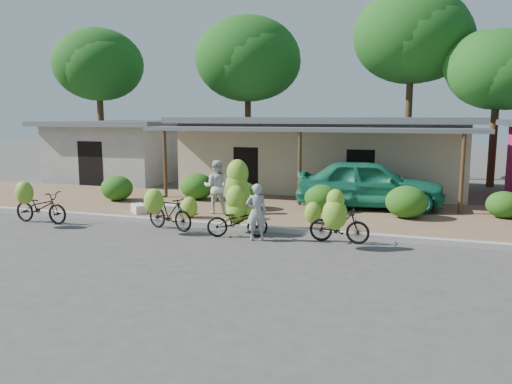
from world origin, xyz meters
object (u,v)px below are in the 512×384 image
(tree_near_right, at_px, (493,68))
(bike_left, at_px, (167,211))
(tree_far_center, at_px, (245,58))
(teal_van, at_px, (369,184))
(bystander, at_px, (216,187))
(tree_center_right, at_px, (408,35))
(sack_near, at_px, (175,209))
(tree_back_left, at_px, (97,63))
(bike_center, at_px, (237,204))
(vendor, at_px, (256,212))
(bike_far_left, at_px, (39,205))
(sack_far, at_px, (139,208))
(bike_right, at_px, (338,220))

(tree_near_right, distance_m, bike_left, 17.63)
(tree_far_center, distance_m, teal_van, 14.11)
(teal_van, bearing_deg, bystander, 108.78)
(tree_center_right, xyz_separation_m, sack_near, (-6.90, -13.62, -7.37))
(bike_left, relative_size, teal_van, 0.34)
(tree_back_left, distance_m, teal_van, 18.45)
(tree_near_right, distance_m, bike_center, 16.20)
(tree_far_center, relative_size, bike_center, 4.20)
(tree_back_left, distance_m, vendor, 19.24)
(bike_far_left, bearing_deg, vendor, -88.83)
(bike_center, xyz_separation_m, sack_far, (-4.17, 1.48, -0.63))
(tree_far_center, xyz_separation_m, bike_center, (4.99, -14.76, -5.87))
(bystander, bearing_deg, bike_far_left, 18.46)
(bike_far_left, distance_m, bike_right, 9.48)
(bike_left, bearing_deg, teal_van, -32.09)
(bike_left, relative_size, bike_right, 1.07)
(tree_far_center, relative_size, tree_near_right, 1.22)
(tree_far_center, xyz_separation_m, sack_near, (2.10, -13.12, -6.50))
(tree_center_right, distance_m, teal_van, 12.37)
(bike_far_left, bearing_deg, tree_center_right, -33.29)
(bike_right, bearing_deg, tree_back_left, 54.84)
(tree_center_right, height_order, bystander, tree_center_right)
(bystander, distance_m, teal_van, 5.49)
(bike_left, bearing_deg, sack_far, 64.57)
(bike_left, bearing_deg, tree_center_right, -6.93)
(tree_near_right, bearing_deg, bike_far_left, -136.41)
(tree_center_right, xyz_separation_m, vendor, (-3.27, -15.74, -6.85))
(tree_near_right, distance_m, vendor, 16.29)
(sack_near, bearing_deg, tree_back_left, 134.96)
(tree_far_center, height_order, bike_right, tree_far_center)
(sack_near, bearing_deg, tree_near_right, 46.82)
(tree_far_center, bearing_deg, teal_van, -50.31)
(bystander, bearing_deg, sack_far, 5.27)
(tree_near_right, distance_m, sack_far, 17.78)
(sack_near, relative_size, bystander, 0.47)
(bike_center, bearing_deg, tree_near_right, -50.17)
(sack_far, bearing_deg, bike_left, -40.29)
(bike_left, height_order, bystander, bystander)
(tree_far_center, relative_size, vendor, 5.74)
(vendor, xyz_separation_m, teal_van, (2.50, 5.33, 0.21))
(tree_back_left, height_order, bike_left, tree_back_left)
(tree_back_left, xyz_separation_m, bike_left, (10.81, -11.97, -5.81))
(bike_left, distance_m, teal_van, 7.42)
(tree_back_left, height_order, sack_far, tree_back_left)
(bystander, bearing_deg, teal_van, -163.15)
(bike_right, height_order, sack_far, bike_right)
(bike_right, distance_m, sack_far, 7.33)
(teal_van, bearing_deg, bike_right, 167.21)
(bike_left, relative_size, sack_near, 2.08)
(bike_center, distance_m, bike_right, 2.96)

